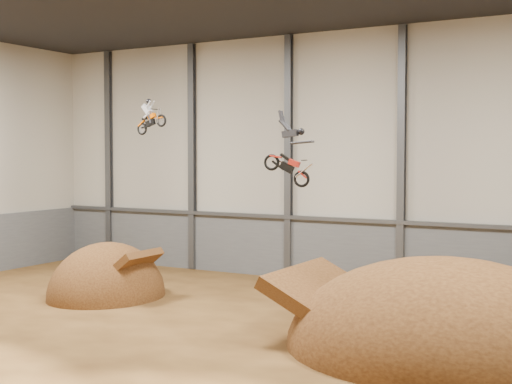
# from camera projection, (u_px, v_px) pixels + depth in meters

# --- Properties ---
(floor) EXTENTS (40.00, 40.00, 0.00)m
(floor) POSITION_uv_depth(u_px,v_px,m) (192.00, 345.00, 26.67)
(floor) COLOR #482C13
(floor) RESTS_ON ground
(back_wall) EXTENTS (40.00, 0.10, 14.00)m
(back_wall) POSITION_uv_depth(u_px,v_px,m) (344.00, 157.00, 39.39)
(back_wall) COLOR #BCB6A7
(back_wall) RESTS_ON ground
(lower_band_back) EXTENTS (39.80, 0.18, 3.50)m
(lower_band_back) POSITION_uv_depth(u_px,v_px,m) (343.00, 252.00, 39.58)
(lower_band_back) COLOR slate
(lower_band_back) RESTS_ON ground
(steel_rail) EXTENTS (39.80, 0.35, 0.20)m
(steel_rail) POSITION_uv_depth(u_px,v_px,m) (342.00, 220.00, 39.35)
(steel_rail) COLOR #47494F
(steel_rail) RESTS_ON lower_band_back
(steel_column_0) EXTENTS (0.40, 0.36, 13.90)m
(steel_column_0) POSITION_uv_depth(u_px,v_px,m) (109.00, 157.00, 47.31)
(steel_column_0) COLOR #47494F
(steel_column_0) RESTS_ON ground
(steel_column_1) EXTENTS (0.40, 0.36, 13.90)m
(steel_column_1) POSITION_uv_depth(u_px,v_px,m) (192.00, 157.00, 44.07)
(steel_column_1) COLOR #47494F
(steel_column_1) RESTS_ON ground
(steel_column_2) EXTENTS (0.40, 0.36, 13.90)m
(steel_column_2) POSITION_uv_depth(u_px,v_px,m) (289.00, 157.00, 40.83)
(steel_column_2) COLOR #47494F
(steel_column_2) RESTS_ON ground
(steel_column_3) EXTENTS (0.40, 0.36, 13.90)m
(steel_column_3) POSITION_uv_depth(u_px,v_px,m) (402.00, 157.00, 37.60)
(steel_column_3) COLOR #47494F
(steel_column_3) RESTS_ON ground
(takeoff_ramp) EXTENTS (5.50, 6.35, 5.50)m
(takeoff_ramp) POSITION_uv_depth(u_px,v_px,m) (107.00, 297.00, 35.73)
(takeoff_ramp) COLOR #3E220F
(takeoff_ramp) RESTS_ON ground
(landing_ramp) EXTENTS (11.83, 10.46, 6.82)m
(landing_ramp) POSITION_uv_depth(u_px,v_px,m) (445.00, 351.00, 25.85)
(landing_ramp) COLOR #3E220F
(landing_ramp) RESTS_ON ground
(fmx_rider_a) EXTENTS (2.37, 0.91, 2.19)m
(fmx_rider_a) POSITION_uv_depth(u_px,v_px,m) (153.00, 113.00, 34.75)
(fmx_rider_a) COLOR #EC6000
(fmx_rider_b) EXTENTS (3.56, 1.21, 3.32)m
(fmx_rider_b) POSITION_uv_depth(u_px,v_px,m) (283.00, 148.00, 28.08)
(fmx_rider_b) COLOR red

